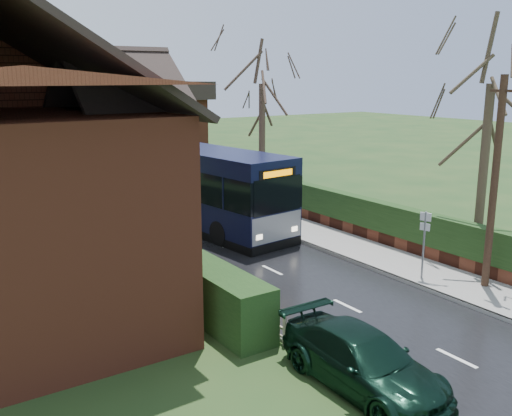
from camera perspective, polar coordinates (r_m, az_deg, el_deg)
ground at (r=19.41m, az=5.08°, el=-7.89°), size 140.00×140.00×0.00m
road at (r=27.53m, az=-8.04°, el=-1.61°), size 6.00×100.00×0.02m
pavement at (r=29.54m, az=-0.61°, el=-0.36°), size 2.50×100.00×0.14m
kerb_right at (r=28.92m, az=-2.60°, el=-0.66°), size 0.12×100.00×0.14m
kerb_left at (r=26.40m, az=-14.01°, el=-2.43°), size 0.12×100.00×0.10m
front_hedge at (r=21.40m, az=-11.67°, el=-3.84°), size 1.20×16.00×1.60m
picket_fence at (r=21.78m, az=-9.80°, el=-4.43°), size 0.10×16.00×0.90m
right_wall_hedge at (r=30.19m, az=1.85°, el=1.78°), size 0.60×50.00×1.80m
bus at (r=27.31m, az=-6.46°, el=2.23°), size 4.22×12.39×3.69m
car_silver at (r=21.73m, az=-8.80°, el=-3.97°), size 1.93×3.79×1.24m
car_green at (r=13.53m, az=10.67°, el=-14.78°), size 1.88×4.52×1.31m
car_distant at (r=56.25m, az=-20.63°, el=5.77°), size 1.69×3.76×1.20m
bus_stop_sign at (r=20.16m, az=16.49°, el=-2.69°), size 0.17×0.37×2.48m
telegraph_pole at (r=19.70m, az=22.72°, el=2.13°), size 0.24×0.90×6.98m
tree_right_near at (r=21.64m, az=22.57°, el=12.62°), size 4.42×4.42×9.54m
tree_right_far at (r=30.92m, az=0.62°, el=13.15°), size 4.83×4.83×9.33m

